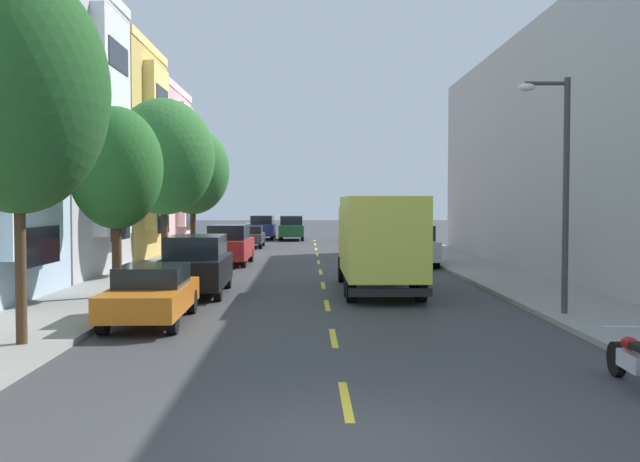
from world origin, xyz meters
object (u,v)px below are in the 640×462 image
parked_suv_silver (413,245)px  parked_motorcycle (634,362)px  parked_sedan_orange (151,293)px  parked_sedan_charcoal (250,236)px  moving_forest_sedan (292,228)px  parked_sedan_burgundy (377,235)px  street_tree_farthest (193,171)px  delivery_box_truck (378,237)px  street_lamp (560,176)px  street_tree_third (164,157)px  parked_suv_navy (263,227)px  street_tree_nearest (18,91)px  street_tree_second (116,168)px  parked_wagon_champagne (393,240)px  parked_suv_red (229,244)px  parked_suv_black (196,264)px  parked_pickup_teal (371,230)px

parked_suv_silver → parked_motorcycle: parked_suv_silver is taller
parked_motorcycle → parked_sedan_orange: bearing=145.5°
parked_sedan_charcoal → parked_suv_silver: (8.85, -13.74, 0.24)m
parked_motorcycle → moving_forest_sedan: bearing=98.2°
parked_sedan_burgundy → street_tree_farthest: bearing=-130.3°
parked_sedan_charcoal → parked_sedan_orange: (-0.09, -29.68, 0.00)m
delivery_box_truck → street_lamp: bearing=-53.1°
street_tree_third → delivery_box_truck: 10.22m
street_lamp → parked_sedan_burgundy: street_lamp is taller
street_tree_farthest → parked_motorcycle: 27.59m
parked_sedan_orange → moving_forest_sedan: 38.97m
delivery_box_truck → parked_suv_navy: 34.66m
street_tree_nearest → delivery_box_truck: bearing=48.5°
street_tree_second → parked_suv_navy: (2.20, 36.11, -3.06)m
delivery_box_truck → parked_sedan_charcoal: bearing=104.6°
parked_wagon_champagne → parked_suv_silver: size_ratio=0.98×
parked_suv_red → parked_wagon_champagne: (8.83, 7.50, -0.18)m
street_tree_third → street_lamp: street_tree_third is taller
street_tree_farthest → parked_wagon_champagne: street_tree_farthest is taller
street_tree_third → parked_suv_black: (2.20, -5.80, -3.87)m
street_tree_farthest → parked_suv_navy: 21.97m
street_tree_farthest → parked_suv_red: (2.06, -1.97, -3.63)m
street_tree_third → parked_sedan_burgundy: (10.61, 19.78, -4.11)m
delivery_box_truck → parked_suv_silver: bearing=75.1°
parked_suv_black → parked_wagon_champagne: size_ratio=1.02×
street_tree_second → parked_wagon_champagne: 23.07m
parked_suv_black → parked_pickup_teal: bearing=75.0°
parked_suv_silver → parked_pickup_teal: bearing=89.9°
street_tree_second → parked_suv_silver: size_ratio=1.20×
parked_suv_red → moving_forest_sedan: size_ratio=1.01×
delivery_box_truck → parked_sedan_orange: size_ratio=1.67×
street_tree_third → parked_sedan_charcoal: size_ratio=1.57×
street_tree_second → parked_pickup_teal: street_tree_second is taller
street_lamp → parked_motorcycle: street_lamp is taller
parked_suv_navy → parked_sedan_orange: bearing=-90.4°
parked_pickup_teal → parked_sedan_orange: parked_pickup_teal is taller
parked_pickup_teal → parked_sedan_burgundy: (-0.28, -6.89, -0.08)m
parked_motorcycle → parked_suv_navy: bearing=100.9°
street_tree_farthest → parked_suv_red: size_ratio=1.38×
parked_sedan_orange → parked_pickup_teal: bearing=76.7°
parked_sedan_burgundy → parked_wagon_champagne: (0.28, -6.98, 0.05)m
street_lamp → parked_wagon_champagne: street_lamp is taller
delivery_box_truck → parked_suv_black: size_ratio=1.56×
street_tree_nearest → parked_suv_silver: bearing=60.5°
delivery_box_truck → parked_wagon_champagne: bearing=81.5°
delivery_box_truck → parked_wagon_champagne: size_ratio=1.60×
street_tree_third → parked_pickup_teal: 29.09m
parked_suv_red → parked_suv_silver: (8.79, -0.64, 0.00)m
parked_wagon_champagne → parked_suv_red: bearing=-139.7°
street_tree_third → parked_wagon_champagne: size_ratio=1.50×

